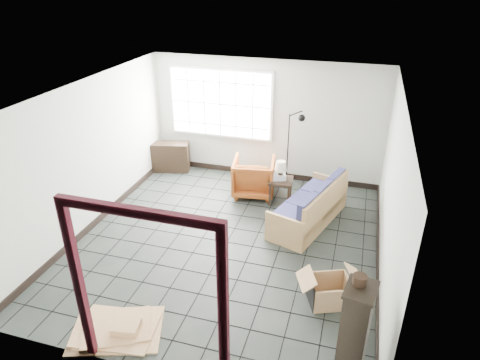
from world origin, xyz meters
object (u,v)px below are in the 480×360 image
(armchair, at_px, (254,175))
(side_table, at_px, (281,183))
(tall_shelf, at_px, (353,341))
(futon_sofa, at_px, (312,209))

(armchair, bearing_deg, side_table, 152.68)
(side_table, relative_size, tall_shelf, 0.35)
(futon_sofa, relative_size, armchair, 2.39)
(futon_sofa, xyz_separation_m, armchair, (-1.31, 0.83, 0.12))
(armchair, height_order, tall_shelf, tall_shelf)
(tall_shelf, bearing_deg, side_table, 121.14)
(side_table, bearing_deg, futon_sofa, -41.92)
(side_table, xyz_separation_m, tall_shelf, (1.57, -3.98, 0.32))
(futon_sofa, height_order, armchair, armchair)
(tall_shelf, bearing_deg, futon_sofa, 114.11)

